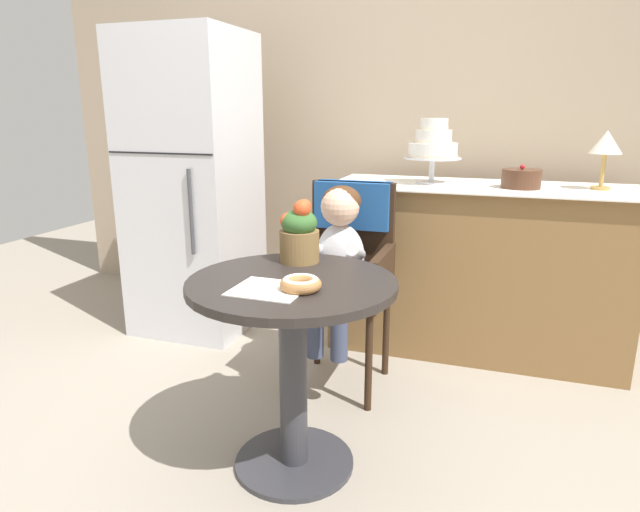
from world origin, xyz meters
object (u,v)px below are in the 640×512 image
(donut_front, at_px, (301,283))
(table_lamp, at_px, (606,145))
(tiered_cake_stand, at_px, (433,145))
(refrigerator, at_px, (193,187))
(round_layer_cake, at_px, (521,179))
(cafe_table, at_px, (293,338))
(wicker_chair, at_px, (347,251))
(flower_vase, at_px, (299,232))
(seated_child, at_px, (338,251))

(donut_front, xyz_separation_m, table_lamp, (1.04, 1.43, 0.37))
(tiered_cake_stand, relative_size, refrigerator, 0.20)
(refrigerator, bearing_deg, donut_front, -46.93)
(donut_front, xyz_separation_m, round_layer_cake, (0.67, 1.36, 0.20))
(tiered_cake_stand, xyz_separation_m, refrigerator, (-1.34, -0.20, -0.25))
(cafe_table, distance_m, donut_front, 0.26)
(cafe_table, xyz_separation_m, tiered_cake_stand, (0.29, 1.30, 0.59))
(wicker_chair, bearing_deg, donut_front, -83.66)
(donut_front, xyz_separation_m, flower_vase, (-0.13, 0.32, 0.09))
(donut_front, bearing_deg, seated_child, 96.90)
(seated_child, distance_m, refrigerator, 1.17)
(wicker_chair, bearing_deg, round_layer_cake, 35.68)
(table_lamp, bearing_deg, tiered_cake_stand, -177.78)
(tiered_cake_stand, distance_m, round_layer_cake, 0.48)
(flower_vase, distance_m, refrigerator, 1.32)
(donut_front, height_order, table_lamp, table_lamp)
(cafe_table, xyz_separation_m, donut_front, (0.07, -0.10, 0.24))
(seated_child, bearing_deg, tiered_cake_stand, 67.34)
(tiered_cake_stand, height_order, round_layer_cake, tiered_cake_stand)
(cafe_table, relative_size, refrigerator, 0.42)
(flower_vase, relative_size, round_layer_cake, 1.26)
(cafe_table, xyz_separation_m, table_lamp, (1.11, 1.33, 0.61))
(flower_vase, distance_m, table_lamp, 1.63)
(tiered_cake_stand, bearing_deg, table_lamp, 2.22)
(seated_child, relative_size, refrigerator, 0.43)
(donut_front, relative_size, table_lamp, 0.47)
(flower_vase, xyz_separation_m, refrigerator, (-0.99, 0.87, 0.01))
(tiered_cake_stand, bearing_deg, wicker_chair, -118.07)
(donut_front, distance_m, table_lamp, 1.80)
(tiered_cake_stand, relative_size, round_layer_cake, 1.77)
(donut_front, bearing_deg, flower_vase, 111.58)
(seated_child, height_order, table_lamp, table_lamp)
(cafe_table, distance_m, refrigerator, 1.56)
(donut_front, relative_size, flower_vase, 0.56)
(cafe_table, distance_m, tiered_cake_stand, 1.46)
(seated_child, xyz_separation_m, flower_vase, (-0.05, -0.36, 0.16))
(cafe_table, xyz_separation_m, refrigerator, (-1.05, 1.10, 0.34))
(tiered_cake_stand, distance_m, table_lamp, 0.82)
(flower_vase, bearing_deg, table_lamp, 43.52)
(seated_child, relative_size, flower_vase, 3.01)
(donut_front, relative_size, tiered_cake_stand, 0.40)
(flower_vase, relative_size, table_lamp, 0.85)
(wicker_chair, relative_size, donut_front, 7.13)
(flower_vase, bearing_deg, cafe_table, -75.40)
(tiered_cake_stand, height_order, refrigerator, refrigerator)
(wicker_chair, distance_m, tiered_cake_stand, 0.78)
(seated_child, xyz_separation_m, tiered_cake_stand, (0.30, 0.72, 0.42))
(flower_vase, bearing_deg, wicker_chair, 84.98)
(flower_vase, bearing_deg, donut_front, -68.42)
(wicker_chair, bearing_deg, flower_vase, -94.31)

